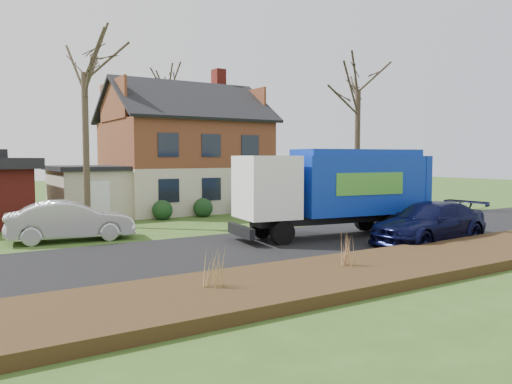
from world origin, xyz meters
TOP-DOWN VIEW (x-y plane):
  - ground at (0.00, 0.00)m, footprint 120.00×120.00m
  - road at (0.00, 0.00)m, footprint 80.00×7.00m
  - mulch_verge at (0.00, -5.30)m, footprint 80.00×3.50m
  - main_house at (1.49, 13.91)m, footprint 12.95×8.95m
  - garbage_truck at (3.03, 0.46)m, footprint 8.77×3.45m
  - silver_sedan at (-6.79, 5.22)m, footprint 5.00×2.24m
  - navy_wagon at (4.92, -2.67)m, footprint 5.61×2.65m
  - tree_front_west at (-5.24, 9.02)m, footprint 3.42×3.42m
  - tree_front_east at (11.72, 8.59)m, footprint 3.94×3.94m
  - tree_back at (3.61, 20.69)m, footprint 3.48×3.48m
  - grass_clump_west at (-5.70, -5.16)m, footprint 0.35×0.29m
  - grass_clump_mid at (-1.44, -5.04)m, footprint 0.33×0.27m

SIDE VIEW (x-z plane):
  - ground at x=0.00m, z-range 0.00..0.00m
  - road at x=0.00m, z-range 0.00..0.02m
  - mulch_verge at x=0.00m, z-range 0.00..0.30m
  - grass_clump_mid at x=-1.44m, z-range 0.30..1.23m
  - grass_clump_west at x=-5.70m, z-range 0.30..1.23m
  - navy_wagon at x=4.92m, z-range 0.00..1.58m
  - silver_sedan at x=-6.79m, z-range 0.00..1.59m
  - garbage_truck at x=3.03m, z-range 0.28..3.94m
  - main_house at x=1.49m, z-range -0.60..8.66m
  - tree_front_west at x=-5.24m, z-range 3.29..13.45m
  - tree_front_east at x=11.72m, z-range 3.42..14.37m
  - tree_back at x=3.61m, z-range 3.68..14.71m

